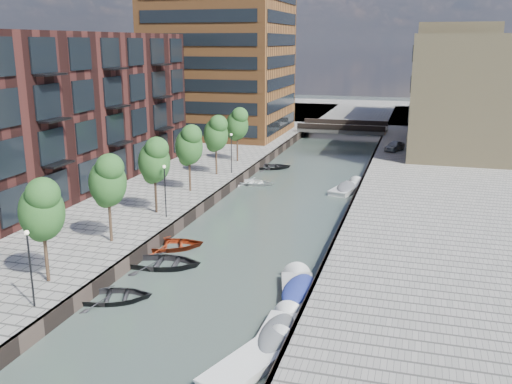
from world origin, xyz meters
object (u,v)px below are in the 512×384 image
at_px(sloop_0, 113,300).
at_px(sloop_3, 253,185).
at_px(tree_2, 107,179).
at_px(tree_6, 237,123).
at_px(motorboat_1, 279,333).
at_px(car, 395,146).
at_px(tree_3, 154,159).
at_px(sloop_4, 271,169).
at_px(sloop_2, 170,248).
at_px(bridge, 343,128).
at_px(tree_1, 41,208).
at_px(sloop_1, 163,267).
at_px(tree_4, 189,144).
at_px(motorboat_4, 348,188).
at_px(tree_5, 216,132).
at_px(motorboat_3, 298,290).
at_px(motorboat_2, 257,361).

xyz_separation_m(sloop_0, sloop_3, (0.03, 28.06, 0.00)).
distance_m(tree_2, tree_6, 28.00).
bearing_deg(sloop_0, sloop_3, -21.19).
height_order(motorboat_1, car, car).
distance_m(tree_3, sloop_4, 23.34).
xyz_separation_m(tree_6, motorboat_1, (13.71, -35.76, -5.10)).
distance_m(sloop_0, sloop_2, 8.61).
relative_size(bridge, tree_1, 2.18).
bearing_deg(motorboat_1, sloop_1, 144.67).
height_order(tree_4, sloop_0, tree_4).
height_order(sloop_4, motorboat_4, motorboat_4).
bearing_deg(tree_5, motorboat_3, -60.06).
bearing_deg(sloop_4, motorboat_2, 170.48).
relative_size(motorboat_3, motorboat_4, 1.02).
relative_size(tree_6, motorboat_3, 1.05).
distance_m(sloop_1, motorboat_2, 13.01).
bearing_deg(tree_6, tree_3, -90.00).
bearing_deg(motorboat_2, motorboat_1, 81.56).
bearing_deg(motorboat_2, tree_3, 127.39).
xyz_separation_m(motorboat_2, motorboat_3, (0.25, 7.86, 0.11)).
bearing_deg(tree_3, bridge, 79.75).
height_order(tree_5, motorboat_3, tree_5).
xyz_separation_m(bridge, motorboat_2, (4.81, -64.42, -1.29)).
relative_size(motorboat_1, motorboat_3, 0.89).
bearing_deg(tree_3, motorboat_3, -35.16).
bearing_deg(tree_4, tree_1, -90.00).
distance_m(tree_1, sloop_4, 37.00).
height_order(tree_1, sloop_4, tree_1).
bearing_deg(sloop_0, sloop_2, -18.72).
bearing_deg(tree_2, sloop_3, 80.26).
distance_m(sloop_1, motorboat_1, 11.57).
relative_size(sloop_1, motorboat_4, 0.92).
bearing_deg(motorboat_2, sloop_2, 128.43).
bearing_deg(sloop_1, tree_5, 1.19).
bearing_deg(tree_4, tree_6, 90.00).
xyz_separation_m(tree_1, tree_2, (0.00, 7.00, 0.00)).
bearing_deg(sloop_1, motorboat_3, -108.85).
distance_m(tree_2, sloop_4, 30.13).
relative_size(tree_6, motorboat_1, 1.19).
height_order(tree_6, motorboat_2, tree_6).
relative_size(tree_1, sloop_1, 1.17).
bearing_deg(tree_5, tree_1, -90.00).
bearing_deg(sloop_2, sloop_4, -25.55).
relative_size(tree_1, motorboat_3, 1.05).
bearing_deg(sloop_3, motorboat_3, -156.13).
bearing_deg(tree_6, sloop_0, -83.89).
distance_m(tree_1, tree_5, 28.00).
bearing_deg(tree_1, tree_2, 90.00).
distance_m(motorboat_1, motorboat_2, 2.69).
xyz_separation_m(tree_2, tree_3, (0.00, 7.00, 0.00)).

